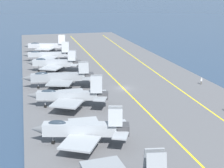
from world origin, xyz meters
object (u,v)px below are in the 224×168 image
at_px(parked_jet_fourth, 59,77).
at_px(parked_jet_seventh, 47,46).
at_px(parked_jet_sixth, 49,54).
at_px(crew_white_vest, 201,81).
at_px(parked_jet_second, 81,129).
at_px(parked_jet_third, 69,95).
at_px(parked_jet_fifth, 54,63).

height_order(parked_jet_fourth, parked_jet_seventh, parked_jet_seventh).
bearing_deg(parked_jet_fourth, parked_jet_sixth, 0.14).
relative_size(parked_jet_fourth, parked_jet_seventh, 1.01).
bearing_deg(crew_white_vest, parked_jet_second, 127.06).
height_order(parked_jet_second, parked_jet_third, parked_jet_third).
xyz_separation_m(parked_jet_second, parked_jet_seventh, (79.87, -0.40, 0.04)).
bearing_deg(crew_white_vest, parked_jet_seventh, 32.63).
relative_size(parked_jet_third, parked_jet_fourth, 0.95).
xyz_separation_m(parked_jet_fifth, crew_white_vest, (-22.56, -34.48, -1.66)).
bearing_deg(parked_jet_sixth, parked_jet_second, -179.90).
bearing_deg(parked_jet_fourth, parked_jet_third, -178.09).
distance_m(parked_jet_fifth, crew_white_vest, 41.23).
xyz_separation_m(parked_jet_fifth, parked_jet_seventh, (31.08, -0.14, -0.01)).
height_order(parked_jet_fourth, parked_jet_fifth, parked_jet_fifth).
xyz_separation_m(parked_jet_fifth, parked_jet_sixth, (14.91, 0.37, -0.26)).
xyz_separation_m(parked_jet_seventh, crew_white_vest, (-53.64, -34.34, -1.65)).
xyz_separation_m(parked_jet_sixth, parked_jet_seventh, (16.17, -0.51, 0.25)).
height_order(parked_jet_second, parked_jet_fourth, parked_jet_fourth).
distance_m(parked_jet_second, parked_jet_fourth, 32.19).
height_order(parked_jet_fifth, parked_jet_seventh, parked_jet_seventh).
relative_size(parked_jet_third, parked_jet_fifth, 1.05).
relative_size(parked_jet_fourth, parked_jet_sixth, 1.04).
height_order(parked_jet_fifth, parked_jet_sixth, parked_jet_sixth).
relative_size(parked_jet_fourth, parked_jet_fifth, 1.10).
bearing_deg(parked_jet_sixth, parked_jet_third, -179.29).
bearing_deg(parked_jet_fourth, parked_jet_second, -179.93).
distance_m(parked_jet_fourth, parked_jet_sixth, 31.52).
relative_size(parked_jet_second, parked_jet_seventh, 0.90).
relative_size(parked_jet_fifth, crew_white_vest, 9.03).
distance_m(parked_jet_second, parked_jet_third, 17.20).
relative_size(parked_jet_seventh, crew_white_vest, 9.82).
distance_m(parked_jet_second, parked_jet_seventh, 79.87).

